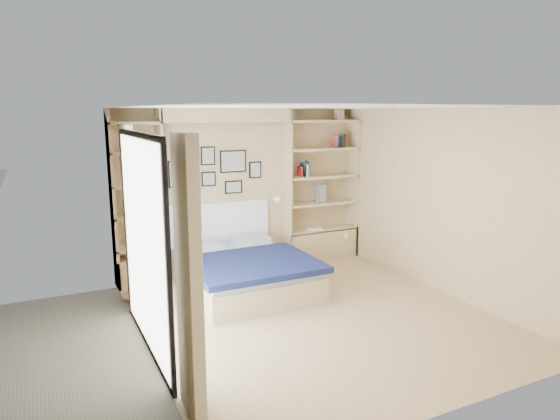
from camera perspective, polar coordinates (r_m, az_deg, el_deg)
name	(u,v)px	position (r m, az deg, el deg)	size (l,w,h in m)	color
ground	(312,315)	(6.26, 3.67, -11.90)	(4.50, 4.50, 0.00)	tan
room_shell	(236,210)	(7.10, -5.05, -0.02)	(4.50, 4.50, 4.50)	tan
bed	(243,271)	(7.02, -4.24, -6.95)	(1.67, 2.06, 1.07)	tan
photo_gallery	(215,168)	(7.65, -7.49, 4.73)	(1.48, 0.02, 0.82)	black
reading_lamps	(230,203)	(7.57, -5.76, 0.84)	(1.92, 0.12, 0.15)	silver
shelf_decor	(307,160)	(8.12, 3.12, 5.70)	(3.47, 0.23, 2.03)	#A51E1E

